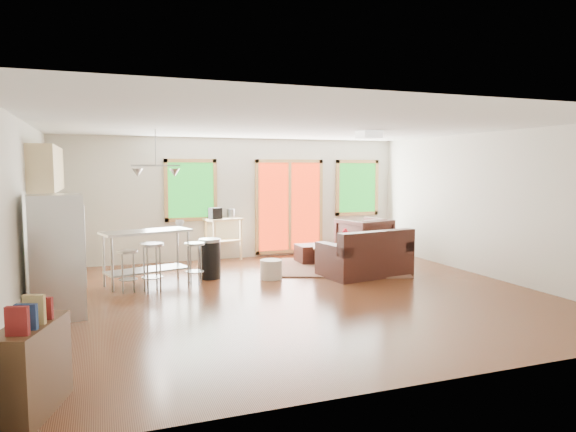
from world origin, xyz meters
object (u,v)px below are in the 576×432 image
object	(u,v)px
island	(147,247)
rug	(341,267)
ottoman	(311,254)
kitchen_cart	(222,224)
coffee_table	(338,249)
refrigerator	(57,256)
armchair	(364,236)
loveseat	(366,257)

from	to	relation	value
island	rug	bearing A→B (deg)	1.86
rug	ottoman	bearing A→B (deg)	114.51
rug	kitchen_cart	xyz separation A→B (m)	(-2.00, 1.65, 0.76)
coffee_table	refrigerator	world-z (taller)	refrigerator
armchair	kitchen_cart	bearing A→B (deg)	-28.69
kitchen_cart	refrigerator	bearing A→B (deg)	-131.27
kitchen_cart	loveseat	bearing A→B (deg)	-48.96
ottoman	loveseat	bearing A→B (deg)	-73.36
island	kitchen_cart	size ratio (longest dim) A/B	1.36
coffee_table	armchair	world-z (taller)	armchair
loveseat	kitchen_cart	bearing A→B (deg)	121.66
island	kitchen_cart	distance (m)	2.46
loveseat	refrigerator	xyz separation A→B (m)	(-5.08, -0.95, 0.47)
island	refrigerator	bearing A→B (deg)	-128.05
refrigerator	ottoman	bearing A→B (deg)	21.90
loveseat	armchair	distance (m)	1.85
rug	coffee_table	xyz separation A→B (m)	(0.02, 0.18, 0.34)
coffee_table	armchair	xyz separation A→B (m)	(0.94, 0.68, 0.14)
refrigerator	island	world-z (taller)	refrigerator
armchair	ottoman	world-z (taller)	armchair
loveseat	refrigerator	world-z (taller)	refrigerator
refrigerator	kitchen_cart	distance (m)	4.49
loveseat	armchair	world-z (taller)	armchair
loveseat	refrigerator	bearing A→B (deg)	-178.78
loveseat	kitchen_cart	distance (m)	3.25
island	ottoman	bearing A→B (deg)	14.40
loveseat	coffee_table	distance (m)	0.97
coffee_table	armchair	bearing A→B (deg)	35.90
armchair	rug	bearing A→B (deg)	28.01
ottoman	refrigerator	size ratio (longest dim) A/B	0.35
loveseat	coffee_table	xyz separation A→B (m)	(-0.10, 0.96, 0.01)
island	armchair	bearing A→B (deg)	11.89
armchair	island	size ratio (longest dim) A/B	0.63
refrigerator	armchair	bearing A→B (deg)	17.38
armchair	refrigerator	size ratio (longest dim) A/B	0.60
refrigerator	island	xyz separation A→B (m)	(1.26, 1.61, -0.18)
loveseat	coffee_table	bearing A→B (deg)	86.42
rug	island	xyz separation A→B (m)	(-3.70, -0.12, 0.62)
loveseat	refrigerator	distance (m)	5.19
ottoman	refrigerator	distance (m)	5.28
loveseat	island	world-z (taller)	island
refrigerator	kitchen_cart	world-z (taller)	refrigerator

